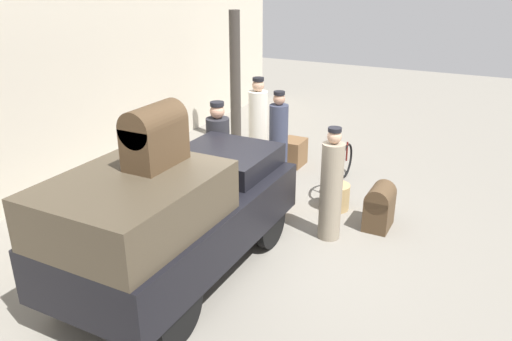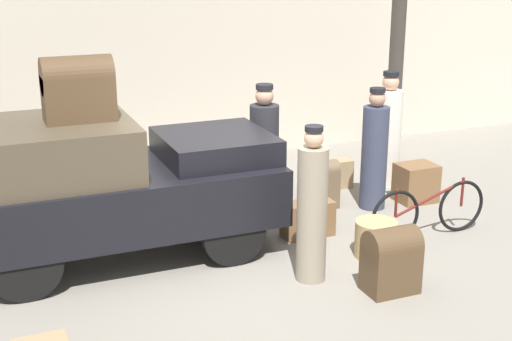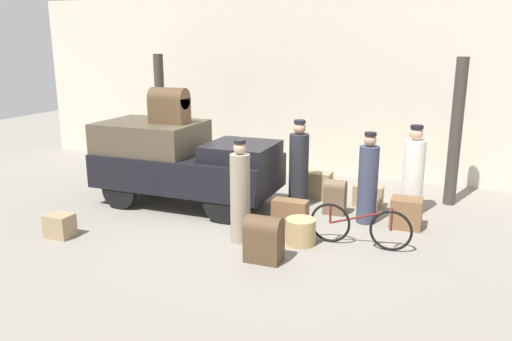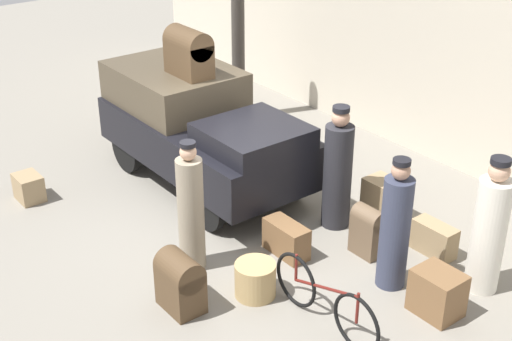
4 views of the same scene
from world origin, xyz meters
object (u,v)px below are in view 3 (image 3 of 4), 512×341
object	(u,v)px
porter_with_bicycle	(299,168)
suitcase_small_leather	(319,185)
trunk_wicker_pale	(406,213)
suitcase_black_upright	(335,196)
wicker_basket	(301,232)
trunk_barrel_dark	(264,238)
porter_carrying_trunk	(240,195)
truck	(181,160)
porter_lifting_near_truck	(368,182)
trunk_on_truck_roof	(169,105)
trunk_umber_medium	(290,212)
trunk_large_brown	(368,196)
bicycle	(360,226)
porter_standing_middle	(413,174)
suitcase_tan_flat	(60,226)

from	to	relation	value
porter_with_bicycle	suitcase_small_leather	xyz separation A→B (m)	(0.26, 0.69, -0.53)
trunk_wicker_pale	suitcase_black_upright	bearing A→B (deg)	168.96
wicker_basket	suitcase_black_upright	world-z (taller)	suitcase_black_upright
trunk_barrel_dark	trunk_wicker_pale	bearing A→B (deg)	50.34
porter_with_bicycle	suitcase_small_leather	bearing A→B (deg)	69.60
porter_with_bicycle	porter_carrying_trunk	bearing A→B (deg)	-99.48
truck	porter_lifting_near_truck	xyz separation A→B (m)	(3.80, 0.27, -0.15)
porter_lifting_near_truck	truck	bearing A→B (deg)	-175.93
trunk_on_truck_roof	trunk_umber_medium	bearing A→B (deg)	-6.69
trunk_large_brown	suitcase_black_upright	bearing A→B (deg)	-127.16
bicycle	trunk_wicker_pale	distance (m)	1.35
porter_standing_middle	wicker_basket	bearing A→B (deg)	-124.73
wicker_basket	trunk_wicker_pale	xyz separation A→B (m)	(1.57, 1.46, 0.06)
porter_with_bicycle	porter_carrying_trunk	world-z (taller)	porter_with_bicycle
trunk_umber_medium	suitcase_tan_flat	distance (m)	4.12
suitcase_black_upright	trunk_wicker_pale	world-z (taller)	suitcase_black_upright
suitcase_black_upright	suitcase_small_leather	distance (m)	1.06
trunk_wicker_pale	truck	bearing A→B (deg)	-176.74
truck	suitcase_small_leather	xyz separation A→B (m)	(2.58, 1.42, -0.66)
suitcase_small_leather	trunk_umber_medium	xyz separation A→B (m)	(-0.10, -1.74, -0.06)
bicycle	suitcase_small_leather	size ratio (longest dim) A/B	2.92
wicker_basket	porter_with_bicycle	xyz separation A→B (m)	(-0.63, 1.93, 0.60)
trunk_barrel_dark	suitcase_black_upright	bearing A→B (deg)	78.47
porter_carrying_trunk	trunk_umber_medium	distance (m)	1.38
suitcase_tan_flat	wicker_basket	bearing A→B (deg)	17.12
porter_with_bicycle	porter_carrying_trunk	size ratio (longest dim) A/B	1.02
porter_with_bicycle	trunk_umber_medium	xyz separation A→B (m)	(0.16, -1.05, -0.60)
suitcase_small_leather	trunk_umber_medium	size ratio (longest dim) A/B	0.88
porter_with_bicycle	trunk_on_truck_roof	distance (m)	2.93
trunk_umber_medium	suitcase_tan_flat	xyz separation A→B (m)	(-3.53, -2.11, -0.02)
suitcase_black_upright	trunk_on_truck_roof	bearing A→B (deg)	-171.09
porter_lifting_near_truck	suitcase_small_leather	distance (m)	1.75
wicker_basket	porter_lifting_near_truck	distance (m)	1.79
trunk_large_brown	trunk_on_truck_roof	distance (m)	4.50
wicker_basket	porter_carrying_trunk	xyz separation A→B (m)	(-0.99, -0.25, 0.60)
bicycle	trunk_wicker_pale	size ratio (longest dim) A/B	3.05
trunk_large_brown	trunk_barrel_dark	bearing A→B (deg)	-107.94
porter_lifting_near_truck	trunk_large_brown	world-z (taller)	porter_lifting_near_truck
suitcase_small_leather	trunk_barrel_dark	size ratio (longest dim) A/B	0.80
suitcase_small_leather	trunk_wicker_pale	bearing A→B (deg)	-30.98
suitcase_small_leather	trunk_barrel_dark	bearing A→B (deg)	-89.47
bicycle	wicker_basket	xyz separation A→B (m)	(-0.94, -0.26, -0.13)
porter_lifting_near_truck	trunk_on_truck_roof	bearing A→B (deg)	-176.16
trunk_large_brown	bicycle	bearing A→B (deg)	-84.40
trunk_large_brown	porter_with_bicycle	bearing A→B (deg)	-159.42
porter_with_bicycle	trunk_large_brown	xyz separation A→B (m)	(1.35, 0.51, -0.60)
trunk_barrel_dark	suitcase_tan_flat	xyz separation A→B (m)	(-3.66, -0.38, -0.18)
bicycle	porter_lifting_near_truck	xyz separation A→B (m)	(-0.09, 1.21, 0.44)
truck	trunk_large_brown	size ratio (longest dim) A/B	6.20
truck	bicycle	world-z (taller)	truck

